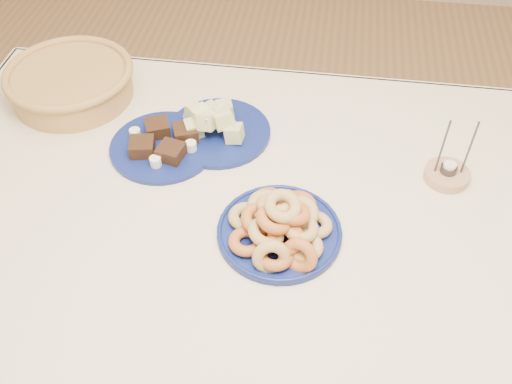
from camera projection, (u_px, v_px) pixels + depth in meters
ground at (258, 358)px, 1.87m from camera, size 5.00×5.00×0.00m
dining_table at (259, 235)px, 1.40m from camera, size 1.71×1.11×0.75m
donut_platter at (280, 227)px, 1.24m from camera, size 0.30×0.30×0.13m
melon_plate at (216, 125)px, 1.48m from camera, size 0.33×0.33×0.10m
brownie_plate at (163, 144)px, 1.45m from camera, size 0.28×0.28×0.05m
wicker_basket at (71, 82)px, 1.58m from camera, size 0.46×0.46×0.09m
candle_holder at (447, 174)px, 1.38m from camera, size 0.12×0.12×0.18m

